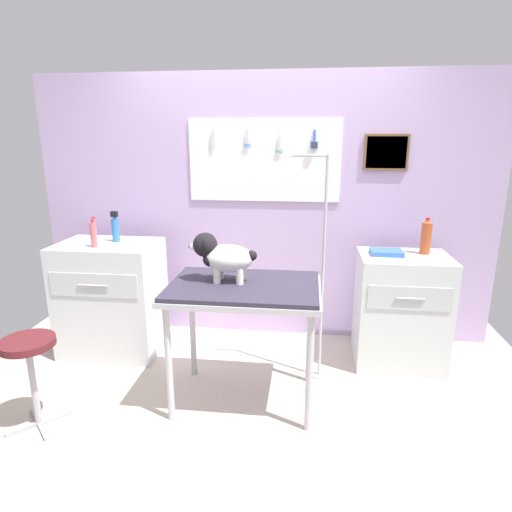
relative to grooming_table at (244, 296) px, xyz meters
name	(u,v)px	position (x,y,z in m)	size (l,w,h in m)	color
ground	(242,413)	(0.00, -0.15, -0.78)	(4.40, 4.00, 0.04)	#BEB1A1
rear_wall_panel	(263,209)	(0.00, 1.13, 0.40)	(4.00, 0.11, 2.30)	#BBA0CE
grooming_table	(244,296)	(0.00, 0.00, 0.00)	(1.00, 0.69, 0.85)	#B7B7BC
grooming_arm	(321,280)	(0.51, 0.36, 0.01)	(0.30, 0.11, 1.66)	#B7B7BC
dog	(222,256)	(-0.15, 0.04, 0.26)	(0.45, 0.21, 0.32)	white
counter_left	(112,298)	(-1.22, 0.60, -0.29)	(0.80, 0.58, 0.94)	silver
cabinet_right	(400,310)	(1.15, 0.67, -0.32)	(0.68, 0.54, 0.89)	silver
stool	(29,357)	(-1.26, -0.45, -0.28)	(0.32, 0.32, 0.59)	#9E9EA3
spray_bottle_short	(94,234)	(-1.25, 0.47, 0.28)	(0.05, 0.05, 0.24)	#DA5F65
detangler_spray	(115,228)	(-1.16, 0.67, 0.29)	(0.06, 0.06, 0.25)	#2E6FB8
soda_bottle	(426,237)	(1.31, 0.76, 0.26)	(0.08, 0.08, 0.28)	#B44D23
supply_tray	(387,252)	(1.01, 0.69, 0.15)	(0.24, 0.18, 0.04)	blue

